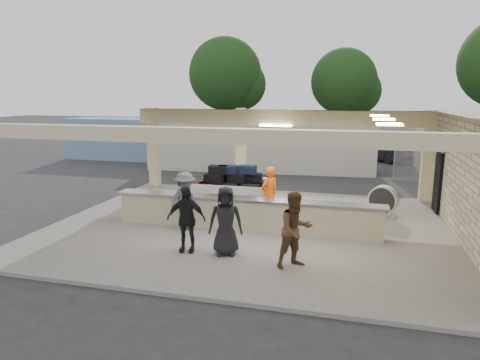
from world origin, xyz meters
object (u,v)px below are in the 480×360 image
(passenger_a, at_px, (295,230))
(passenger_c, at_px, (185,201))
(container_blue, at_px, (144,139))
(passenger_b, at_px, (186,219))
(luggage_cart, at_px, (233,185))
(car_dark, at_px, (381,150))
(container_white, at_px, (260,146))
(baggage_handler, at_px, (269,194))
(drum_fan, at_px, (383,200))
(baggage_counter, at_px, (245,214))
(passenger_d, at_px, (226,221))
(car_white_a, at_px, (478,159))

(passenger_a, distance_m, passenger_c, 4.05)
(passenger_a, distance_m, container_blue, 19.15)
(passenger_c, relative_size, container_blue, 0.18)
(passenger_b, relative_size, container_blue, 0.17)
(luggage_cart, height_order, container_blue, container_blue)
(passenger_b, distance_m, car_dark, 19.05)
(passenger_c, xyz_separation_m, container_white, (-0.21, 11.33, 0.33))
(baggage_handler, bearing_deg, passenger_a, 54.35)
(container_blue, bearing_deg, passenger_c, -57.98)
(luggage_cart, relative_size, passenger_b, 1.59)
(drum_fan, height_order, passenger_c, passenger_c)
(baggage_handler, relative_size, passenger_a, 0.98)
(container_white, bearing_deg, passenger_a, -78.00)
(passenger_c, bearing_deg, container_white, 31.73)
(passenger_a, relative_size, car_dark, 0.45)
(baggage_counter, height_order, passenger_a, passenger_a)
(drum_fan, xyz_separation_m, car_dark, (0.64, 13.52, 0.00))
(passenger_d, relative_size, car_white_a, 0.37)
(passenger_c, relative_size, car_dark, 0.44)
(passenger_b, distance_m, container_blue, 17.29)
(baggage_counter, height_order, passenger_d, passenger_d)
(passenger_a, height_order, passenger_c, passenger_a)
(car_white_a, bearing_deg, baggage_handler, 121.00)
(baggage_counter, bearing_deg, car_dark, 73.49)
(passenger_d, bearing_deg, car_white_a, 44.25)
(container_blue, bearing_deg, drum_fan, -35.86)
(container_white, bearing_deg, baggage_counter, -83.80)
(baggage_counter, height_order, passenger_c, passenger_c)
(luggage_cart, relative_size, baggage_handler, 1.55)
(passenger_c, bearing_deg, passenger_a, -87.98)
(passenger_c, bearing_deg, drum_fan, -32.06)
(passenger_c, bearing_deg, passenger_d, -101.71)
(luggage_cart, bearing_deg, baggage_counter, -66.75)
(drum_fan, xyz_separation_m, passenger_d, (-4.08, -4.58, 0.31))
(baggage_counter, xyz_separation_m, car_white_a, (9.62, 13.29, 0.10))
(baggage_handler, xyz_separation_m, passenger_b, (-1.54, -3.22, -0.02))
(passenger_d, bearing_deg, container_blue, 110.10)
(passenger_d, bearing_deg, container_white, 84.78)
(car_dark, bearing_deg, container_white, 170.58)
(luggage_cart, xyz_separation_m, container_white, (-0.94, 8.70, 0.34))
(passenger_b, xyz_separation_m, car_white_a, (10.63, 15.43, -0.28))
(baggage_handler, bearing_deg, container_blue, -104.24)
(baggage_counter, height_order, container_blue, container_blue)
(baggage_handler, xyz_separation_m, car_dark, (4.22, 14.94, -0.31))
(luggage_cart, bearing_deg, car_dark, 66.14)
(passenger_c, distance_m, passenger_d, 2.35)
(passenger_a, height_order, container_blue, container_blue)
(luggage_cart, xyz_separation_m, passenger_c, (-0.73, -2.63, 0.01))
(passenger_a, height_order, container_white, container_white)
(passenger_c, distance_m, car_dark, 17.74)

